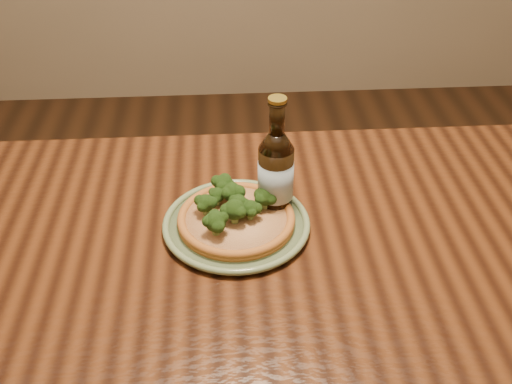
{
  "coord_description": "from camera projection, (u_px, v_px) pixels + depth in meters",
  "views": [
    {
      "loc": [
        0.04,
        -0.76,
        1.53
      ],
      "look_at": [
        0.1,
        0.2,
        0.82
      ],
      "focal_mm": 42.0,
      "sensor_mm": 36.0,
      "label": 1
    }
  ],
  "objects": [
    {
      "name": "table",
      "position": [
        208.0,
        289.0,
        1.2
      ],
      "size": [
        1.6,
        0.9,
        0.75
      ],
      "color": "#45210E",
      "rests_on": "ground"
    },
    {
      "name": "pizza",
      "position": [
        235.0,
        216.0,
        1.2
      ],
      "size": [
        0.24,
        0.24,
        0.07
      ],
      "rotation": [
        0.0,
        0.0,
        0.21
      ],
      "color": "#AD6527",
      "rests_on": "plate"
    },
    {
      "name": "beer_bottle",
      "position": [
        276.0,
        172.0,
        1.2
      ],
      "size": [
        0.07,
        0.07,
        0.26
      ],
      "rotation": [
        0.0,
        0.0,
        0.23
      ],
      "color": "black",
      "rests_on": "table"
    },
    {
      "name": "plate",
      "position": [
        236.0,
        224.0,
        1.21
      ],
      "size": [
        0.3,
        0.3,
        0.02
      ],
      "rotation": [
        0.0,
        0.0,
        0.19
      ],
      "color": "#6B7D56",
      "rests_on": "table"
    }
  ]
}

